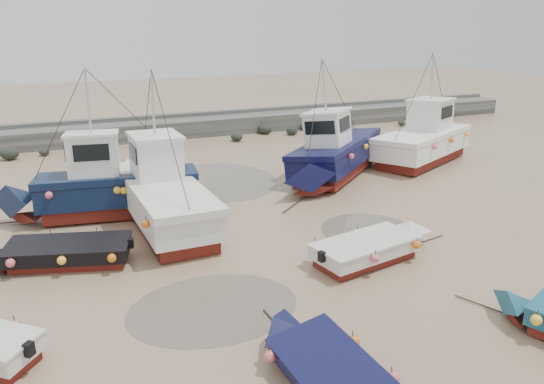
% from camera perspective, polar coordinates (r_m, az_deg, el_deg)
% --- Properties ---
extents(ground, '(120.00, 120.00, 0.00)m').
position_cam_1_polar(ground, '(18.38, 0.02, -8.17)').
color(ground, '#9D8362').
rests_on(ground, ground).
extents(seawall, '(60.00, 4.92, 1.50)m').
position_cam_1_polar(seawall, '(38.50, -12.44, 6.57)').
color(seawall, slate).
rests_on(seawall, ground).
extents(puddle_a, '(5.14, 5.14, 0.01)m').
position_cam_1_polar(puddle_a, '(16.20, -6.36, -12.21)').
color(puddle_a, '#5C5548').
rests_on(puddle_a, ground).
extents(puddle_b, '(3.85, 3.85, 0.01)m').
position_cam_1_polar(puddle_b, '(21.72, 10.48, -4.16)').
color(puddle_b, '#5C5548').
rests_on(puddle_b, ground).
extents(puddle_c, '(4.36, 4.36, 0.01)m').
position_cam_1_polar(puddle_c, '(20.94, -24.46, -6.47)').
color(puddle_c, '#5C5548').
rests_on(puddle_c, ground).
extents(puddle_d, '(6.07, 6.07, 0.01)m').
position_cam_1_polar(puddle_d, '(27.99, -5.76, 1.21)').
color(puddle_d, '#5C5548').
rests_on(puddle_d, ground).
extents(dinghy_1, '(2.32, 6.20, 1.43)m').
position_cam_1_polar(dinghy_1, '(12.86, 6.48, -18.36)').
color(dinghy_1, maroon).
rests_on(dinghy_1, ground).
extents(dinghy_4, '(6.39, 2.96, 1.43)m').
position_cam_1_polar(dinghy_4, '(19.81, -22.04, -5.86)').
color(dinghy_4, maroon).
rests_on(dinghy_4, ground).
extents(dinghy_5, '(6.11, 2.61, 1.43)m').
position_cam_1_polar(dinghy_5, '(19.09, 10.84, -5.67)').
color(dinghy_5, maroon).
rests_on(dinghy_5, ground).
extents(cabin_boat_0, '(9.83, 3.59, 6.22)m').
position_cam_1_polar(cabin_boat_0, '(23.65, -17.69, 0.60)').
color(cabin_boat_0, maroon).
rests_on(cabin_boat_0, ground).
extents(cabin_boat_1, '(3.27, 11.00, 6.22)m').
position_cam_1_polar(cabin_boat_1, '(22.46, -11.97, 0.06)').
color(cabin_boat_1, maroon).
rests_on(cabin_boat_1, ground).
extents(cabin_boat_2, '(9.04, 8.07, 6.22)m').
position_cam_1_polar(cabin_boat_2, '(28.33, 6.79, 4.15)').
color(cabin_boat_2, maroon).
rests_on(cabin_boat_2, ground).
extents(cabin_boat_3, '(9.74, 6.27, 6.22)m').
position_cam_1_polar(cabin_boat_3, '(32.81, 16.38, 5.52)').
color(cabin_boat_3, maroon).
rests_on(cabin_boat_3, ground).
extents(person, '(0.76, 0.58, 1.86)m').
position_cam_1_polar(person, '(24.61, -13.21, -1.64)').
color(person, '#141831').
rests_on(person, ground).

